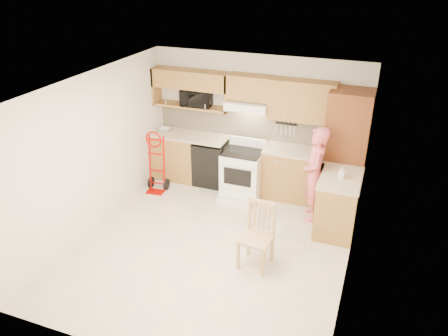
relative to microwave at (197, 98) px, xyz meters
The scene contains 28 objects.
floor 2.90m from the microwave, 61.30° to the right, with size 4.00×4.50×0.02m, color beige.
ceiling 2.53m from the microwave, 61.30° to the right, with size 4.00×4.50×0.02m, color white.
wall_back 1.22m from the microwave, ahead, with size 4.00×0.02×2.50m, color silver.
wall_front 4.51m from the microwave, 75.28° to the right, with size 4.00×0.02×2.50m, color silver.
wall_left 2.29m from the microwave, 112.61° to the right, with size 0.02×4.50×2.50m, color silver.
wall_right 3.80m from the microwave, 33.49° to the right, with size 0.02×4.50×2.50m, color silver.
backsplash 1.24m from the microwave, ahead, with size 3.92×0.03×0.55m, color beige.
lower_cab_left 1.27m from the microwave, 161.70° to the right, with size 0.90×0.60×0.90m, color #A97737.
dishwasher 1.28m from the microwave, 21.56° to the right, with size 0.60×0.60×0.85m, color black.
lower_cab_right 2.31m from the microwave, ahead, with size 1.14×0.60×0.90m, color #A97737.
countertop_left 0.75m from the microwave, 128.73° to the right, with size 1.50×0.63×0.04m, color #C0AC8C.
countertop_right 2.11m from the microwave, ahead, with size 1.14×0.63×0.04m, color #C0AC8C.
cab_return_right 3.22m from the microwave, 18.21° to the right, with size 0.60×1.00×0.90m, color #A97737.
countertop_return 3.08m from the microwave, 18.21° to the right, with size 0.63×1.00×0.04m, color #C0AC8C.
pantry_tall 2.86m from the microwave, ahead, with size 0.70×0.60×2.10m, color #613013.
upper_cab_left 0.35m from the microwave, behind, with size 1.50×0.33×0.34m, color #A97737.
upper_shelf_mw 0.21m from the microwave, behind, with size 1.50×0.33×0.04m, color #A97737.
upper_cab_center 1.06m from the microwave, ahead, with size 0.76×0.33×0.44m, color #A97737.
upper_cab_right 1.98m from the microwave, ahead, with size 1.14×0.33×0.70m, color #A97737.
range_hood 1.02m from the microwave, ahead, with size 0.76×0.46×0.14m, color white.
knife_strip 1.74m from the microwave, ahead, with size 0.40×0.05×0.29m, color black, non-canonical shape.
microwave is the anchor object (origin of this frame).
range 1.62m from the microwave, 23.75° to the right, with size 0.70×0.93×1.04m, color white, non-canonical shape.
person 2.65m from the microwave, 17.02° to the right, with size 0.59×0.39×1.63m, color #DD5C64.
hand_truck 1.47m from the microwave, 121.89° to the right, with size 0.42×0.39×1.08m, color #AE0400, non-canonical shape.
dining_chair 3.20m from the microwave, 50.55° to the right, with size 0.43×0.47×0.96m, color tan, non-canonical shape.
soap_bottle 3.06m from the microwave, 18.76° to the right, with size 0.09×0.09×0.20m, color white.
bowl 0.95m from the microwave, 168.25° to the right, with size 0.23×0.23×0.06m, color white.
Camera 1 is at (2.15, -5.20, 4.05)m, focal length 35.49 mm.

